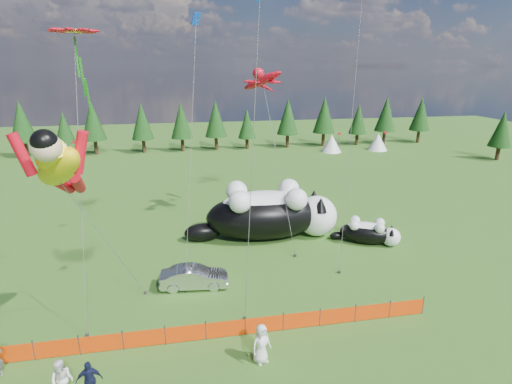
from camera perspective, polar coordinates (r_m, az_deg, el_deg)
ground at (r=24.17m, az=-5.16°, el=-15.70°), size 160.00×160.00×0.00m
safety_fence at (r=21.43m, az=-4.35°, el=-18.92°), size 22.06×0.06×1.10m
tree_line at (r=65.85m, az=-9.19°, el=9.24°), size 90.00×4.00×8.00m
festival_tents at (r=62.62m, az=1.25°, el=6.62°), size 50.00×3.20×2.80m
cat_large at (r=31.78m, az=2.13°, el=-2.95°), size 12.31×4.75×4.44m
cat_small at (r=32.34m, az=15.84°, el=-5.53°), size 4.99×3.52×1.94m
car at (r=25.64m, az=-8.83°, el=-11.94°), size 4.31×1.83×1.38m
spectator_b at (r=19.64m, az=-25.96°, el=-23.11°), size 1.03×0.71×1.94m
spectator_c at (r=19.38m, az=-22.72°, el=-23.55°), size 1.09×0.62×1.79m
spectator_e at (r=19.69m, az=0.76°, el=-20.86°), size 1.13×0.95×1.98m
superhero_kite at (r=18.78m, az=-26.41°, el=3.25°), size 5.99×7.67×11.89m
gecko_kite at (r=33.83m, az=0.90°, el=15.62°), size 5.95×11.14×14.33m
flower_kite at (r=23.76m, az=-24.56°, el=19.77°), size 2.87×6.13×15.49m
diamond_kite_a at (r=26.46m, az=-8.63°, el=21.51°), size 2.12×5.12×16.95m
diamond_kite_c at (r=18.79m, az=0.45°, el=24.24°), size 1.10×1.08×16.95m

